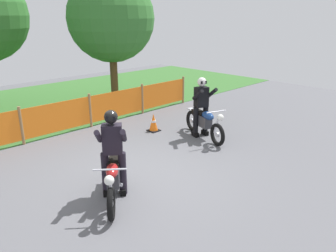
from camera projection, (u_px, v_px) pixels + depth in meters
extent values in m
cube|color=#5B5B60|center=(138.00, 175.00, 7.16)|extent=(24.00, 24.00, 0.02)
cube|color=#386B2D|center=(12.00, 110.00, 12.03)|extent=(24.00, 7.37, 0.01)
cylinder|color=olive|center=(21.00, 126.00, 8.68)|extent=(0.08, 0.08, 1.05)
cylinder|color=olive|center=(90.00, 110.00, 10.07)|extent=(0.08, 0.08, 1.05)
cylinder|color=olive|center=(142.00, 99.00, 11.47)|extent=(0.08, 0.08, 1.05)
cylinder|color=olive|center=(183.00, 90.00, 12.86)|extent=(0.08, 0.08, 1.05)
cube|color=orange|center=(58.00, 117.00, 9.37)|extent=(2.02, 0.02, 0.85)
cube|color=orange|center=(118.00, 104.00, 10.76)|extent=(2.02, 0.02, 0.85)
cube|color=orange|center=(164.00, 94.00, 12.16)|extent=(2.02, 0.02, 0.85)
cylinder|color=brown|center=(114.00, 77.00, 12.50)|extent=(0.28, 0.28, 2.10)
sphere|color=#33702D|center=(111.00, 18.00, 11.82)|extent=(3.14, 3.14, 3.14)
torus|color=black|center=(217.00, 135.00, 8.65)|extent=(0.30, 0.62, 0.62)
cylinder|color=silver|center=(217.00, 135.00, 8.65)|extent=(0.10, 0.15, 0.14)
torus|color=black|center=(192.00, 121.00, 9.81)|extent=(0.30, 0.62, 0.62)
cylinder|color=silver|center=(192.00, 121.00, 9.81)|extent=(0.10, 0.15, 0.14)
cube|color=#38383D|center=(203.00, 121.00, 9.22)|extent=(0.41, 0.62, 0.31)
ellipsoid|color=navy|center=(208.00, 116.00, 8.96)|extent=(0.38, 0.55, 0.21)
cube|color=black|center=(199.00, 112.00, 9.37)|extent=(0.38, 0.58, 0.10)
cube|color=silver|center=(192.00, 110.00, 9.70)|extent=(0.26, 0.38, 0.04)
cylinder|color=silver|center=(217.00, 124.00, 8.61)|extent=(0.12, 0.23, 0.55)
sphere|color=white|center=(220.00, 117.00, 8.41)|extent=(0.22, 0.22, 0.17)
cylinder|color=silver|center=(216.00, 112.00, 8.54)|extent=(0.56, 0.22, 0.03)
cylinder|color=silver|center=(202.00, 125.00, 9.60)|extent=(0.24, 0.52, 0.07)
torus|color=black|center=(111.00, 203.00, 5.52)|extent=(0.46, 0.52, 0.60)
cylinder|color=silver|center=(111.00, 203.00, 5.52)|extent=(0.13, 0.14, 0.13)
torus|color=black|center=(116.00, 169.00, 6.74)|extent=(0.46, 0.52, 0.60)
cylinder|color=silver|center=(116.00, 169.00, 6.74)|extent=(0.13, 0.14, 0.13)
cube|color=#38383D|center=(114.00, 175.00, 6.12)|extent=(0.53, 0.57, 0.30)
ellipsoid|color=maroon|center=(112.00, 171.00, 5.85)|extent=(0.48, 0.51, 0.20)
cube|color=black|center=(114.00, 162.00, 6.28)|extent=(0.49, 0.53, 0.09)
cube|color=silver|center=(115.00, 155.00, 6.64)|extent=(0.33, 0.35, 0.04)
cylinder|color=silver|center=(111.00, 188.00, 5.48)|extent=(0.18, 0.20, 0.53)
sphere|color=white|center=(109.00, 180.00, 5.27)|extent=(0.24, 0.24, 0.17)
cylinder|color=silver|center=(110.00, 170.00, 5.42)|extent=(0.45, 0.38, 0.03)
cylinder|color=silver|center=(122.00, 179.00, 6.47)|extent=(0.38, 0.44, 0.07)
cylinder|color=black|center=(205.00, 121.00, 9.42)|extent=(0.19, 0.19, 0.86)
cube|color=black|center=(205.00, 133.00, 9.54)|extent=(0.19, 0.28, 0.12)
cylinder|color=black|center=(196.00, 122.00, 9.29)|extent=(0.19, 0.19, 0.86)
cube|color=black|center=(195.00, 134.00, 9.41)|extent=(0.19, 0.28, 0.12)
cube|color=black|center=(201.00, 97.00, 9.13)|extent=(0.42, 0.34, 0.56)
cylinder|color=black|center=(212.00, 93.00, 9.03)|extent=(0.25, 0.49, 0.38)
cylinder|color=black|center=(198.00, 95.00, 8.85)|extent=(0.25, 0.49, 0.38)
sphere|color=white|center=(202.00, 82.00, 9.00)|extent=(0.32, 0.32, 0.25)
cube|color=black|center=(204.00, 83.00, 8.91)|extent=(0.18, 0.09, 0.08)
cylinder|color=black|center=(123.00, 173.00, 6.28)|extent=(0.21, 0.21, 0.86)
cube|color=black|center=(123.00, 190.00, 6.39)|extent=(0.25, 0.27, 0.12)
cylinder|color=black|center=(106.00, 174.00, 6.25)|extent=(0.21, 0.21, 0.86)
cube|color=black|center=(107.00, 191.00, 6.37)|extent=(0.25, 0.27, 0.12)
cube|color=black|center=(112.00, 139.00, 6.04)|extent=(0.43, 0.41, 0.56)
cylinder|color=black|center=(123.00, 136.00, 5.84)|extent=(0.39, 0.44, 0.38)
cylinder|color=black|center=(98.00, 136.00, 5.81)|extent=(0.39, 0.44, 0.38)
sphere|color=black|center=(111.00, 117.00, 5.90)|extent=(0.35, 0.35, 0.25)
cube|color=black|center=(110.00, 119.00, 5.81)|extent=(0.16, 0.14, 0.08)
cube|color=brown|center=(113.00, 134.00, 6.18)|extent=(0.32, 0.30, 0.40)
cube|color=black|center=(154.00, 130.00, 9.86)|extent=(0.32, 0.32, 0.03)
cone|color=orange|center=(154.00, 122.00, 9.78)|extent=(0.26, 0.26, 0.50)
cylinder|color=white|center=(154.00, 121.00, 9.77)|extent=(0.15, 0.15, 0.06)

